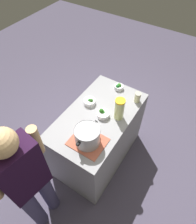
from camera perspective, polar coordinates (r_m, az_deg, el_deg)
ground_plane at (r=2.89m, az=0.00°, el=-11.77°), size 8.00×8.00×0.00m
counter_slab at (r=2.52m, az=0.00°, el=-7.07°), size 1.18×0.68×0.85m
dish_cloth at (r=1.98m, az=-2.93°, el=-8.44°), size 0.29×0.35×0.01m
cooking_pot at (r=1.89m, az=-3.05°, el=-6.74°), size 0.32×0.25×0.20m
lemonade_pitcher at (r=2.08m, az=6.10°, el=0.86°), size 0.10×0.10×0.26m
mason_jar at (r=2.32m, az=11.16°, el=4.12°), size 0.07×0.07×0.12m
broccoli_bowl_front at (r=2.15m, az=1.42°, el=-0.57°), size 0.14×0.14×0.09m
broccoli_bowl_center at (r=2.46m, az=5.94°, el=7.18°), size 0.11×0.11×0.08m
broccoli_bowl_back at (r=2.28m, az=-2.39°, el=2.97°), size 0.14×0.14×0.08m
person_cook at (r=1.87m, az=-19.19°, el=-18.25°), size 0.50×0.25×1.59m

